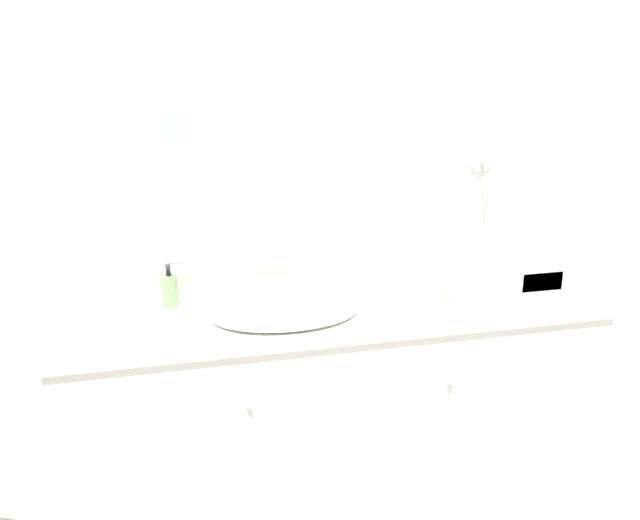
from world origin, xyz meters
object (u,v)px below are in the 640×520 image
object	(u,v)px
appliance_box	(535,277)
soap_bottle	(170,290)
picture_frame	(424,294)
sink_basin	(285,310)

from	to	relation	value
appliance_box	soap_bottle	bearing A→B (deg)	173.83
soap_bottle	picture_frame	size ratio (longest dim) A/B	1.24
sink_basin	appliance_box	world-z (taller)	sink_basin
appliance_box	picture_frame	xyz separation A→B (m)	(-0.52, -0.11, 0.01)
soap_bottle	appliance_box	distance (m)	1.46
soap_bottle	appliance_box	world-z (taller)	soap_bottle
sink_basin	appliance_box	distance (m)	1.04
soap_bottle	picture_frame	distance (m)	0.97
sink_basin	picture_frame	bearing A→B (deg)	-9.20
sink_basin	picture_frame	size ratio (longest dim) A/B	4.04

